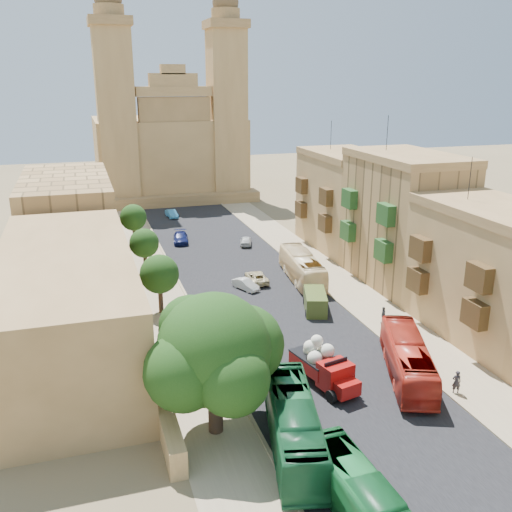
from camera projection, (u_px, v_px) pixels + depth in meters
ground at (382, 440)px, 34.83m from camera, size 260.00×260.00×0.00m
road_surface at (245, 280)px, 62.14m from camera, size 14.00×140.00×0.01m
sidewalk_east at (325, 272)px, 64.84m from camera, size 5.00×140.00×0.01m
sidewalk_west at (158, 290)px, 59.44m from camera, size 5.00×140.00×0.01m
kerb_east at (305, 274)px, 64.12m from camera, size 0.25×140.00×0.12m
kerb_west at (182, 287)px, 60.14m from camera, size 0.25×140.00×0.12m
townhouse_b at (491, 271)px, 47.68m from camera, size 9.00×14.00×14.90m
townhouse_c at (403, 219)px, 60.05m from camera, size 9.00×14.00×17.40m
townhouse_d at (344, 200)px, 73.02m from camera, size 9.00×14.00×15.90m
west_wall at (139, 323)px, 49.22m from camera, size 1.00×40.00×1.80m
west_building_low at (68, 303)px, 44.84m from camera, size 10.00×28.00×8.40m
west_building_mid at (68, 218)px, 68.27m from camera, size 10.00×22.00×10.00m
church at (170, 144)px, 103.54m from camera, size 28.00×22.50×36.30m
ficus_tree at (215, 353)px, 34.18m from camera, size 9.13×8.40×9.13m
street_tree_a at (183, 336)px, 42.04m from camera, size 2.85×2.85×4.39m
street_tree_b at (159, 274)px, 52.71m from camera, size 3.65×3.65×5.62m
street_tree_c at (144, 243)px, 63.74m from camera, size 3.32×3.32×5.10m
street_tree_d at (133, 218)px, 74.61m from camera, size 3.48×3.48×5.36m
red_truck at (324, 365)px, 40.71m from camera, size 3.55×6.32×3.51m
olive_pickup at (315, 302)px, 53.91m from camera, size 3.21×4.81×1.83m
bus_green_south at (363, 501)px, 27.91m from camera, size 2.59×9.81×2.71m
bus_green_north at (293, 425)px, 33.72m from camera, size 5.13×11.48×3.11m
bus_red_east at (407, 359)px, 41.70m from camera, size 6.31×10.90×2.99m
bus_cream_east at (302, 267)px, 61.65m from camera, size 3.77×11.18×3.05m
car_blue_a at (235, 329)px, 48.82m from camera, size 1.65×3.58×1.19m
car_white_a at (246, 284)px, 59.37m from camera, size 2.40×3.50×1.09m
car_cream at (257, 277)px, 61.36m from camera, size 2.18×4.35×1.18m
car_dkblue at (181, 238)px, 76.11m from camera, size 2.60×4.89×1.35m
car_white_b at (246, 241)px, 75.01m from camera, size 2.43×3.80×1.21m
car_blue_b at (172, 214)px, 89.78m from camera, size 1.66×3.76×1.20m
pedestrian_a at (456, 382)px, 39.79m from camera, size 0.72×0.59×1.72m
pedestrian_c at (383, 315)px, 51.00m from camera, size 0.70×1.03×1.63m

